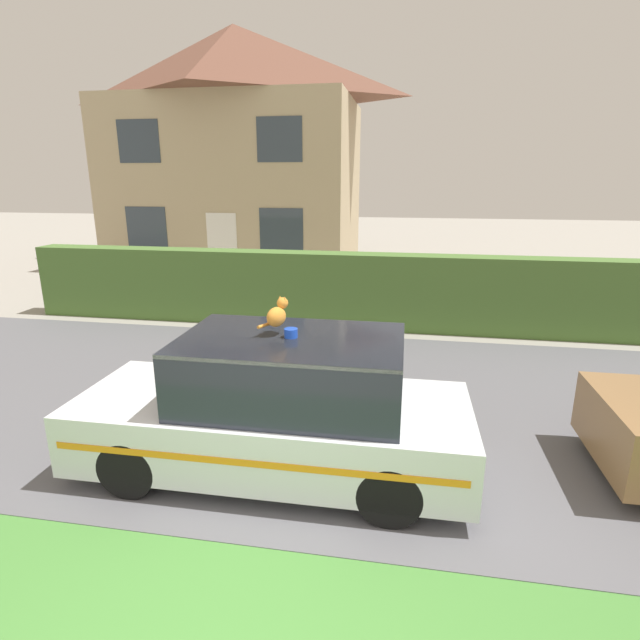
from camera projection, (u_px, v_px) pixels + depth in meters
name	position (u px, v px, depth m)	size (l,w,h in m)	color
road_strip	(327.00, 400.00, 7.38)	(28.00, 6.27, 0.01)	#5B5B60
garden_hedge	(341.00, 290.00, 10.87)	(14.27, 0.61, 1.62)	#4C7233
police_car	(279.00, 408.00, 5.43)	(4.27, 1.68, 1.66)	black
cat	(278.00, 314.00, 5.21)	(0.31, 0.30, 0.31)	orange
house_left	(238.00, 149.00, 18.00)	(8.71, 5.97, 8.21)	tan
wheelie_bin	(502.00, 299.00, 11.42)	(0.69, 0.76, 1.00)	black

